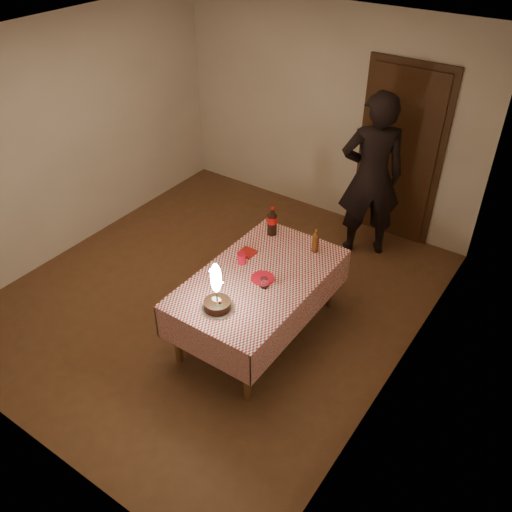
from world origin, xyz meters
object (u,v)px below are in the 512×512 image
at_px(dining_table, 259,284).
at_px(clear_cup, 264,283).
at_px(red_cup, 242,259).
at_px(cola_bottle, 272,221).
at_px(photographer, 371,177).
at_px(amber_bottle_right, 315,241).
at_px(red_plate, 263,278).
at_px(birthday_cake, 217,296).

bearing_deg(dining_table, clear_cup, -38.33).
relative_size(red_cup, cola_bottle, 0.31).
distance_m(cola_bottle, photographer, 1.33).
bearing_deg(dining_table, photographer, 83.54).
bearing_deg(dining_table, amber_bottle_right, 71.17).
relative_size(red_plate, red_cup, 2.20).
xyz_separation_m(birthday_cake, cola_bottle, (-0.25, 1.23, 0.01)).
bearing_deg(amber_bottle_right, birthday_cake, -102.31).
bearing_deg(photographer, clear_cup, -92.66).
height_order(dining_table, amber_bottle_right, amber_bottle_right).
distance_m(birthday_cake, red_plate, 0.58).
height_order(red_cup, photographer, photographer).
distance_m(birthday_cake, amber_bottle_right, 1.24).
bearing_deg(photographer, red_plate, -95.13).
bearing_deg(red_cup, dining_table, -17.46).
distance_m(birthday_cake, cola_bottle, 1.25).
xyz_separation_m(red_cup, cola_bottle, (-0.04, 0.58, 0.10)).
bearing_deg(birthday_cake, dining_table, 85.54).
height_order(red_plate, photographer, photographer).
relative_size(red_plate, cola_bottle, 0.69).
bearing_deg(clear_cup, dining_table, 141.67).
bearing_deg(cola_bottle, photographer, 67.33).
xyz_separation_m(birthday_cake, red_plate, (0.09, 0.56, -0.14)).
xyz_separation_m(clear_cup, cola_bottle, (-0.42, 0.76, 0.11)).
bearing_deg(photographer, red_cup, -104.57).
xyz_separation_m(red_cup, clear_cup, (0.38, -0.18, -0.01)).
distance_m(red_plate, photographer, 1.92).
relative_size(birthday_cake, red_cup, 4.71).
xyz_separation_m(dining_table, amber_bottle_right, (0.22, 0.64, 0.21)).
bearing_deg(red_plate, photographer, 84.87).
bearing_deg(cola_bottle, amber_bottle_right, -2.14).
height_order(birthday_cake, cola_bottle, birthday_cake).
distance_m(birthday_cake, red_cup, 0.68).
bearing_deg(cola_bottle, clear_cup, -61.28).
distance_m(birthday_cake, photographer, 2.46).
relative_size(dining_table, amber_bottle_right, 6.75).
height_order(clear_cup, amber_bottle_right, amber_bottle_right).
relative_size(cola_bottle, amber_bottle_right, 1.25).
bearing_deg(cola_bottle, red_cup, -86.06).
distance_m(red_plate, amber_bottle_right, 0.68).
xyz_separation_m(dining_table, red_plate, (0.04, -0.01, 0.10)).
bearing_deg(clear_cup, birthday_cake, -109.45).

